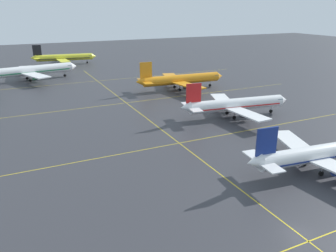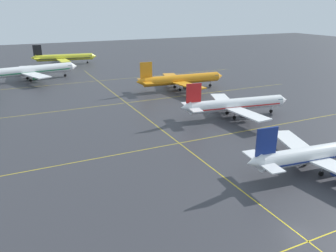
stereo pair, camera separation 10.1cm
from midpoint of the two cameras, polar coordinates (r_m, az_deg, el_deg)
The scene contains 7 objects.
ground_plane at distance 54.86m, azimuth 21.22°, elevation -16.68°, with size 600.00×600.00×0.00m, color #333338.
airliner_front_gate at distance 73.73m, azimuth 24.50°, elevation -4.26°, with size 34.29×29.40×10.66m.
airliner_second_row at distance 102.14m, azimuth 11.38°, elevation 3.63°, with size 35.37×30.22×11.00m.
airliner_third_row at distance 134.38m, azimuth 2.12°, elevation 7.94°, with size 37.77×32.54×11.74m.
airliner_far_left_stand at distance 163.40m, azimuth -22.31°, elevation 8.75°, with size 41.48×35.40×12.91m.
airliner_far_right_stand at distance 204.50m, azimuth -17.38°, elevation 11.08°, with size 36.31×31.02×11.30m.
taxiway_markings at distance 98.59m, azimuth -3.44°, elevation 1.12°, with size 140.45×176.28×0.01m.
Camera 1 is at (-34.75, -28.69, 31.33)m, focal length 35.74 mm.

